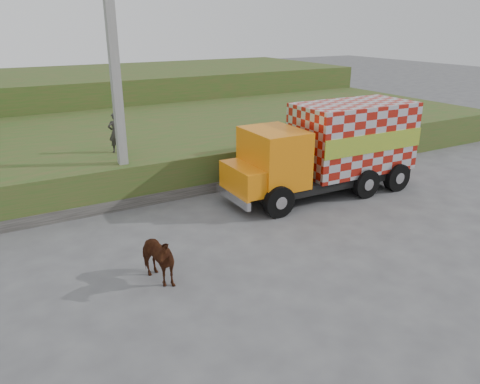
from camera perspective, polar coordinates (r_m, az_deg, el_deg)
ground at (r=13.91m, az=-4.07°, el=-6.61°), size 120.00×120.00×0.00m
embankment at (r=22.57m, az=-15.38°, el=5.30°), size 40.00×12.00×1.50m
embankment_far at (r=33.99m, az=-20.94°, el=10.80°), size 40.00×12.00×3.00m
retaining_strip at (r=16.91m, az=-16.53°, el=-1.71°), size 16.00×0.50×0.40m
utility_pole at (r=16.56m, az=-14.80°, el=11.94°), size 1.20×0.30×8.00m
cargo_truck at (r=18.01m, az=11.04°, el=5.24°), size 7.61×2.78×3.37m
cow at (r=12.01m, az=-10.33°, el=-7.93°), size 1.07×1.70×1.33m
pedestrian at (r=18.51m, az=-14.93°, el=7.02°), size 0.58×0.39×1.53m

